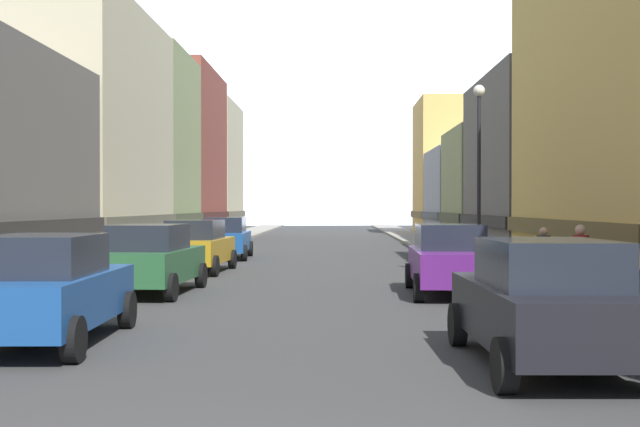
# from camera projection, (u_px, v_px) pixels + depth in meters

# --- Properties ---
(sidewalk_left) EXTENTS (2.50, 100.00, 0.15)m
(sidewalk_left) POSITION_uv_depth(u_px,v_px,m) (195.00, 249.00, 40.56)
(sidewalk_left) COLOR gray
(sidewalk_left) RESTS_ON ground
(sidewalk_right) EXTENTS (2.50, 100.00, 0.15)m
(sidewalk_right) POSITION_uv_depth(u_px,v_px,m) (441.00, 249.00, 40.32)
(sidewalk_right) COLOR gray
(sidewalk_right) RESTS_ON ground
(storefront_left_2) EXTENTS (7.93, 12.51, 10.85)m
(storefront_left_2) POSITION_uv_depth(u_px,v_px,m) (58.00, 138.00, 35.11)
(storefront_left_2) COLOR beige
(storefront_left_2) RESTS_ON ground
(storefront_left_3) EXTENTS (6.68, 8.53, 10.98)m
(storefront_left_3) POSITION_uv_depth(u_px,v_px,m) (133.00, 153.00, 45.68)
(storefront_left_3) COLOR #8C9966
(storefront_left_3) RESTS_ON ground
(storefront_left_4) EXTENTS (7.12, 11.92, 11.73)m
(storefront_left_4) POSITION_uv_depth(u_px,v_px,m) (167.00, 157.00, 55.98)
(storefront_left_4) COLOR brown
(storefront_left_4) RESTS_ON ground
(storefront_left_5) EXTENTS (8.31, 10.61, 10.91)m
(storefront_left_5) POSITION_uv_depth(u_px,v_px,m) (189.00, 171.00, 67.70)
(storefront_left_5) COLOR beige
(storefront_left_5) RESTS_ON ground
(storefront_right_2) EXTENTS (9.94, 10.92, 8.06)m
(storefront_right_2) POSITION_uv_depth(u_px,v_px,m) (591.00, 170.00, 35.71)
(storefront_right_2) COLOR #66605B
(storefront_right_2) RESTS_ON ground
(storefront_right_3) EXTENTS (8.26, 8.17, 6.66)m
(storefront_right_3) POSITION_uv_depth(u_px,v_px,m) (520.00, 190.00, 45.83)
(storefront_right_3) COLOR #8C9966
(storefront_right_3) RESTS_ON ground
(storefront_right_4) EXTENTS (9.39, 9.34, 6.16)m
(storefront_right_4) POSITION_uv_depth(u_px,v_px,m) (497.00, 196.00, 55.07)
(storefront_right_4) COLOR #99A5B2
(storefront_right_4) RESTS_ON ground
(storefront_right_5) EXTENTS (8.10, 8.37, 10.73)m
(storefront_right_5) POSITION_uv_depth(u_px,v_px,m) (466.00, 170.00, 64.20)
(storefront_right_5) COLOR #D8B259
(storefront_right_5) RESTS_ON ground
(car_left_0) EXTENTS (2.18, 4.45, 1.78)m
(car_left_0) POSITION_uv_depth(u_px,v_px,m) (46.00, 289.00, 12.94)
(car_left_0) COLOR #19478C
(car_left_0) RESTS_ON ground
(car_left_1) EXTENTS (2.24, 4.48, 1.78)m
(car_left_1) POSITION_uv_depth(u_px,v_px,m) (151.00, 259.00, 20.34)
(car_left_1) COLOR #265933
(car_left_1) RESTS_ON ground
(car_left_2) EXTENTS (2.24, 4.48, 1.78)m
(car_left_2) POSITION_uv_depth(u_px,v_px,m) (197.00, 246.00, 27.05)
(car_left_2) COLOR #B28419
(car_left_2) RESTS_ON ground
(car_left_3) EXTENTS (2.19, 4.46, 1.78)m
(car_left_3) POSITION_uv_depth(u_px,v_px,m) (226.00, 238.00, 34.18)
(car_left_3) COLOR #19478C
(car_left_3) RESTS_ON ground
(car_right_0) EXTENTS (2.13, 4.43, 1.78)m
(car_right_0) POSITION_uv_depth(u_px,v_px,m) (545.00, 303.00, 11.09)
(car_right_0) COLOR black
(car_right_0) RESTS_ON ground
(car_right_1) EXTENTS (2.18, 4.45, 1.78)m
(car_right_1) POSITION_uv_depth(u_px,v_px,m) (450.00, 259.00, 20.26)
(car_right_1) COLOR #591E72
(car_right_1) RESTS_ON ground
(potted_plant_0) EXTENTS (0.67, 0.67, 0.91)m
(potted_plant_0) POSITION_uv_depth(u_px,v_px,m) (8.00, 273.00, 19.28)
(potted_plant_0) COLOR #4C4C51
(potted_plant_0) RESTS_ON sidewalk_left
(pedestrian_0) EXTENTS (0.36, 0.36, 1.55)m
(pedestrian_0) POSITION_uv_depth(u_px,v_px,m) (544.00, 260.00, 20.54)
(pedestrian_0) COLOR #333338
(pedestrian_0) RESTS_ON sidewalk_right
(pedestrian_1) EXTENTS (0.36, 0.36, 1.69)m
(pedestrian_1) POSITION_uv_depth(u_px,v_px,m) (580.00, 266.00, 17.46)
(pedestrian_1) COLOR maroon
(pedestrian_1) RESTS_ON sidewalk_right
(streetlamp_right) EXTENTS (0.36, 0.36, 5.86)m
(streetlamp_right) POSITION_uv_depth(u_px,v_px,m) (479.00, 150.00, 24.79)
(streetlamp_right) COLOR black
(streetlamp_right) RESTS_ON sidewalk_right
(mountain_backdrop) EXTENTS (346.59, 346.59, 128.06)m
(mountain_backdrop) POSITION_uv_depth(u_px,v_px,m) (288.00, 20.00, 265.11)
(mountain_backdrop) COLOR silver
(mountain_backdrop) RESTS_ON ground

